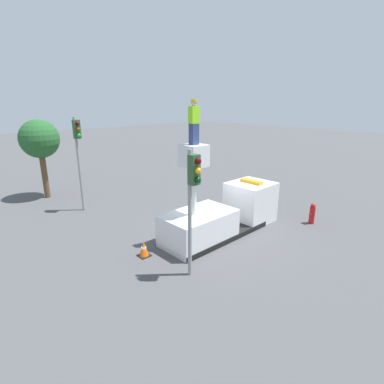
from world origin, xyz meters
name	(u,v)px	position (x,y,z in m)	size (l,w,h in m)	color
ground_plane	(215,235)	(0.00, 0.00, 0.00)	(120.00, 120.00, 0.00)	#4C4C4F
bucket_truck	(224,214)	(0.61, 0.00, 0.90)	(6.55, 2.08, 4.44)	black
worker	(194,122)	(-1.37, 0.00, 5.32)	(0.40, 0.26, 1.75)	navy
traffic_light_pole	(193,190)	(-3.14, -1.81, 3.29)	(0.34, 0.57, 4.64)	gray
traffic_light_across	(78,146)	(-3.06, 7.47, 3.77)	(0.34, 0.57, 5.33)	gray
fire_hydrant	(312,214)	(4.76, -2.46, 0.54)	(0.52, 0.28, 1.10)	red
traffic_cone_rear	(144,249)	(-3.59, 0.64, 0.31)	(0.48, 0.48, 0.65)	black
tree_left_bg	(39,140)	(-3.77, 11.63, 3.79)	(2.41, 2.41, 5.06)	brown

